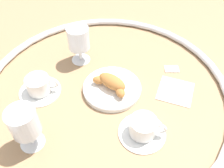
{
  "coord_description": "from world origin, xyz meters",
  "views": [
    {
      "loc": [
        -0.27,
        0.46,
        0.61
      ],
      "look_at": [
        -0.02,
        -0.01,
        0.03
      ],
      "focal_mm": 39.31,
      "sensor_mm": 36.0,
      "label": 1
    }
  ],
  "objects_px": {
    "pastry_plate": "(112,88)",
    "folded_napkin": "(175,91)",
    "coffee_cup_near": "(39,86)",
    "juice_glass_right": "(78,39)",
    "croissant_large": "(111,83)",
    "coffee_cup_far": "(143,128)",
    "sugar_packet": "(172,69)",
    "juice_glass_left": "(24,124)"
  },
  "relations": [
    {
      "from": "pastry_plate",
      "to": "folded_napkin",
      "type": "bearing_deg",
      "value": -152.95
    },
    {
      "from": "coffee_cup_near",
      "to": "juice_glass_right",
      "type": "xyz_separation_m",
      "value": [
        -0.03,
        -0.2,
        0.07
      ]
    },
    {
      "from": "pastry_plate",
      "to": "juice_glass_right",
      "type": "height_order",
      "value": "juice_glass_right"
    },
    {
      "from": "croissant_large",
      "to": "folded_napkin",
      "type": "bearing_deg",
      "value": -152.26
    },
    {
      "from": "croissant_large",
      "to": "coffee_cup_far",
      "type": "bearing_deg",
      "value": 147.28
    },
    {
      "from": "coffee_cup_far",
      "to": "sugar_packet",
      "type": "relative_size",
      "value": 2.72
    },
    {
      "from": "croissant_large",
      "to": "coffee_cup_far",
      "type": "distance_m",
      "value": 0.19
    },
    {
      "from": "juice_glass_right",
      "to": "coffee_cup_near",
      "type": "bearing_deg",
      "value": 81.45
    },
    {
      "from": "juice_glass_left",
      "to": "sugar_packet",
      "type": "height_order",
      "value": "juice_glass_left"
    },
    {
      "from": "croissant_large",
      "to": "folded_napkin",
      "type": "height_order",
      "value": "croissant_large"
    },
    {
      "from": "juice_glass_right",
      "to": "croissant_large",
      "type": "bearing_deg",
      "value": 155.17
    },
    {
      "from": "pastry_plate",
      "to": "folded_napkin",
      "type": "xyz_separation_m",
      "value": [
        -0.19,
        -0.1,
        -0.01
      ]
    },
    {
      "from": "pastry_plate",
      "to": "croissant_large",
      "type": "xyz_separation_m",
      "value": [
        0.0,
        0.0,
        0.03
      ]
    },
    {
      "from": "pastry_plate",
      "to": "coffee_cup_near",
      "type": "relative_size",
      "value": 1.41
    },
    {
      "from": "coffee_cup_near",
      "to": "juice_glass_left",
      "type": "relative_size",
      "value": 0.97
    },
    {
      "from": "coffee_cup_far",
      "to": "folded_napkin",
      "type": "bearing_deg",
      "value": -99.03
    },
    {
      "from": "coffee_cup_near",
      "to": "pastry_plate",
      "type": "bearing_deg",
      "value": -149.84
    },
    {
      "from": "coffee_cup_near",
      "to": "croissant_large",
      "type": "bearing_deg",
      "value": -150.44
    },
    {
      "from": "coffee_cup_far",
      "to": "sugar_packet",
      "type": "distance_m",
      "value": 0.29
    },
    {
      "from": "coffee_cup_far",
      "to": "folded_napkin",
      "type": "distance_m",
      "value": 0.2
    },
    {
      "from": "pastry_plate",
      "to": "coffee_cup_near",
      "type": "xyz_separation_m",
      "value": [
        0.2,
        0.12,
        0.02
      ]
    },
    {
      "from": "croissant_large",
      "to": "juice_glass_left",
      "type": "height_order",
      "value": "juice_glass_left"
    },
    {
      "from": "sugar_packet",
      "to": "coffee_cup_far",
      "type": "bearing_deg",
      "value": 64.31
    },
    {
      "from": "juice_glass_left",
      "to": "croissant_large",
      "type": "bearing_deg",
      "value": -110.1
    },
    {
      "from": "juice_glass_left",
      "to": "sugar_packet",
      "type": "bearing_deg",
      "value": -117.4
    },
    {
      "from": "pastry_plate",
      "to": "juice_glass_left",
      "type": "relative_size",
      "value": 1.37
    },
    {
      "from": "coffee_cup_near",
      "to": "coffee_cup_far",
      "type": "xyz_separation_m",
      "value": [
        -0.36,
        -0.02,
        0.0
      ]
    },
    {
      "from": "coffee_cup_near",
      "to": "folded_napkin",
      "type": "distance_m",
      "value": 0.45
    },
    {
      "from": "juice_glass_right",
      "to": "folded_napkin",
      "type": "relative_size",
      "value": 1.27
    },
    {
      "from": "pastry_plate",
      "to": "croissant_large",
      "type": "distance_m",
      "value": 0.03
    },
    {
      "from": "juice_glass_right",
      "to": "sugar_packet",
      "type": "height_order",
      "value": "juice_glass_right"
    },
    {
      "from": "pastry_plate",
      "to": "juice_glass_right",
      "type": "relative_size",
      "value": 1.37
    },
    {
      "from": "juice_glass_left",
      "to": "juice_glass_right",
      "type": "bearing_deg",
      "value": -78.2
    },
    {
      "from": "croissant_large",
      "to": "sugar_packet",
      "type": "bearing_deg",
      "value": -126.28
    },
    {
      "from": "coffee_cup_far",
      "to": "pastry_plate",
      "type": "bearing_deg",
      "value": -33.61
    },
    {
      "from": "coffee_cup_far",
      "to": "sugar_packet",
      "type": "xyz_separation_m",
      "value": [
        0.01,
        -0.29,
        -0.02
      ]
    },
    {
      "from": "pastry_plate",
      "to": "juice_glass_right",
      "type": "distance_m",
      "value": 0.21
    },
    {
      "from": "coffee_cup_near",
      "to": "coffee_cup_far",
      "type": "bearing_deg",
      "value": -177.58
    },
    {
      "from": "coffee_cup_far",
      "to": "juice_glass_right",
      "type": "bearing_deg",
      "value": -28.7
    },
    {
      "from": "croissant_large",
      "to": "juice_glass_left",
      "type": "relative_size",
      "value": 0.97
    },
    {
      "from": "juice_glass_right",
      "to": "sugar_packet",
      "type": "bearing_deg",
      "value": -160.38
    },
    {
      "from": "coffee_cup_near",
      "to": "juice_glass_left",
      "type": "height_order",
      "value": "juice_glass_left"
    }
  ]
}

